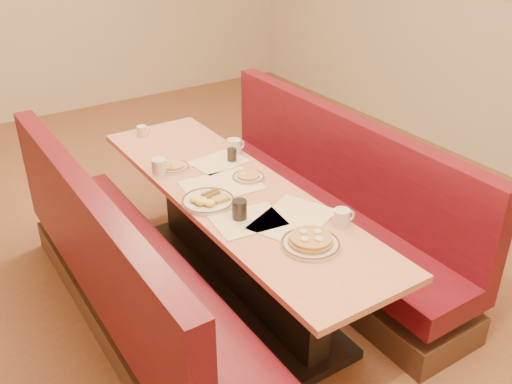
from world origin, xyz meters
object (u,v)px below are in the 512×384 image
booth_right (324,212)px  soda_tumbler_near (240,210)px  booth_left (127,283)px  soda_tumbler_mid (232,155)px  coffee_mug_b (160,166)px  coffee_mug_d (142,131)px  coffee_mug_c (234,146)px  eggs_plate (208,201)px  diner_table (235,242)px  pancake_plate (311,242)px  coffee_mug_a (342,217)px

booth_right → soda_tumbler_near: 1.03m
booth_left → soda_tumbler_mid: 1.10m
booth_right → coffee_mug_b: booth_right is taller
coffee_mug_d → booth_left: bearing=-108.7°
coffee_mug_c → eggs_plate: bearing=-135.8°
coffee_mug_c → soda_tumbler_near: (-0.43, -0.76, 0.00)m
diner_table → booth_left: 0.73m
diner_table → coffee_mug_c: size_ratio=18.45×
coffee_mug_b → soda_tumbler_mid: size_ratio=1.49×
coffee_mug_b → soda_tumbler_near: bearing=-70.6°
pancake_plate → soda_tumbler_near: soda_tumbler_near is taller
eggs_plate → coffee_mug_a: coffee_mug_a is taller
diner_table → pancake_plate: 0.83m
diner_table → coffee_mug_a: coffee_mug_a is taller
diner_table → eggs_plate: 0.45m
booth_right → soda_tumbler_mid: booth_right is taller
soda_tumbler_near → coffee_mug_b: bearing=99.7°
booth_right → coffee_mug_b: bearing=155.5°
pancake_plate → coffee_mug_a: coffee_mug_a is taller
coffee_mug_d → eggs_plate: bearing=-84.1°
diner_table → coffee_mug_b: coffee_mug_b is taller
booth_left → soda_tumbler_mid: (0.94, 0.37, 0.43)m
coffee_mug_d → booth_right: bearing=-41.9°
booth_right → coffee_mug_c: (-0.45, 0.46, 0.44)m
coffee_mug_c → pancake_plate: bearing=-104.6°
coffee_mug_a → coffee_mug_b: bearing=126.4°
booth_left → pancake_plate: 1.12m
booth_right → pancake_plate: size_ratio=8.03×
coffee_mug_a → soda_tumbler_near: bearing=149.8°
eggs_plate → soda_tumbler_near: soda_tumbler_near is taller
eggs_plate → soda_tumbler_near: 0.26m
coffee_mug_a → coffee_mug_d: (-0.41, 1.76, -0.01)m
booth_left → coffee_mug_a: (1.02, -0.66, 0.44)m
booth_right → coffee_mug_d: size_ratio=24.70×
diner_table → coffee_mug_c: bearing=58.4°
booth_left → soda_tumbler_near: size_ratio=21.58×
coffee_mug_d → soda_tumbler_mid: 0.80m
eggs_plate → coffee_mug_a: bearing=-51.0°
booth_right → soda_tumbler_mid: bearing=145.2°
booth_left → coffee_mug_b: (0.46, 0.46, 0.44)m
booth_left → pancake_plate: bearing=-44.2°
pancake_plate → coffee_mug_b: bearing=103.8°
coffee_mug_c → soda_tumbler_mid: bearing=-131.1°
booth_left → eggs_plate: booth_left is taller
booth_right → eggs_plate: 1.03m
coffee_mug_a → coffee_mug_d: size_ratio=1.26×
diner_table → soda_tumbler_near: soda_tumbler_near is taller
pancake_plate → coffee_mug_c: bearing=77.3°
pancake_plate → eggs_plate: 0.71m
coffee_mug_d → soda_tumbler_mid: soda_tumbler_mid is taller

